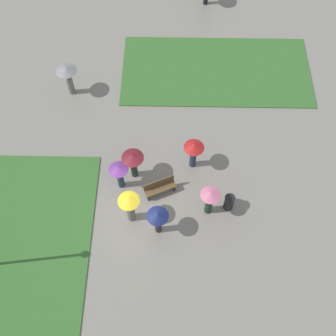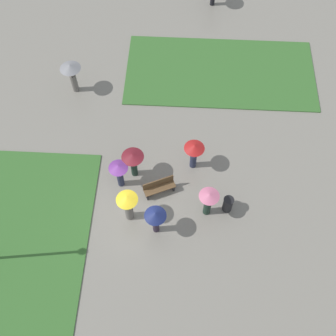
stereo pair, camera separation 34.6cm
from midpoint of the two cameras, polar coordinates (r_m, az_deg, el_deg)
ground_plane at (r=19.74m, az=-4.84°, el=-5.69°), size 90.00×90.00×0.00m
lawn_patch_far at (r=24.71m, az=6.11°, el=12.97°), size 10.65×5.24×0.06m
park_bench at (r=19.70m, az=-1.63°, el=-2.59°), size 1.55×0.99×0.90m
trash_bin at (r=19.49m, az=7.75°, el=-4.65°), size 0.48×0.48×0.94m
crowd_person_pink at (r=18.67m, az=5.16°, el=-4.24°), size 0.91×0.91×1.80m
crowd_person_maroon at (r=19.52m, az=-5.27°, el=0.96°), size 1.04×1.04×1.74m
crowd_person_purple at (r=19.32m, az=-7.14°, el=-0.60°), size 0.90×0.90×1.74m
crowd_person_navy at (r=18.03m, az=-1.95°, el=-6.74°), size 0.96×0.96×1.81m
crowd_person_yellow at (r=18.35m, az=-5.79°, el=-4.97°), size 0.96×0.96×2.04m
crowd_person_red at (r=19.75m, az=2.99°, el=2.40°), size 0.97×0.97×1.79m
lone_walker_far_path at (r=23.14m, az=-13.89°, el=12.21°), size 1.11×1.11×1.91m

